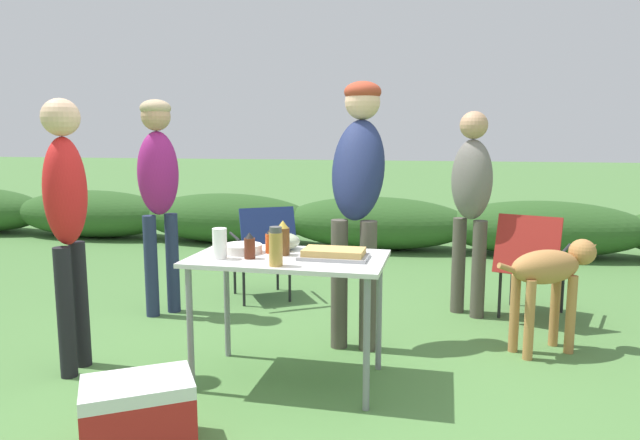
# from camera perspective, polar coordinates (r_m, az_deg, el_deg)

# --- Properties ---
(ground_plane) EXTENTS (60.00, 60.00, 0.00)m
(ground_plane) POSITION_cam_1_polar(r_m,az_deg,el_deg) (3.48, -3.07, -15.65)
(ground_plane) COLOR #4C7A3D
(shrub_hedge) EXTENTS (14.40, 0.90, 0.66)m
(shrub_hedge) POSITION_cam_1_polar(r_m,az_deg,el_deg) (7.22, 5.54, -0.30)
(shrub_hedge) COLOR #2D5623
(shrub_hedge) RESTS_ON ground
(folding_table) EXTENTS (1.10, 0.64, 0.74)m
(folding_table) POSITION_cam_1_polar(r_m,az_deg,el_deg) (3.27, -3.16, -4.97)
(folding_table) COLOR silver
(folding_table) RESTS_ON ground
(food_tray) EXTENTS (0.38, 0.23, 0.06)m
(food_tray) POSITION_cam_1_polar(r_m,az_deg,el_deg) (3.19, 1.40, -3.41)
(food_tray) COLOR #9E9EA3
(food_tray) RESTS_ON folding_table
(plate_stack) EXTENTS (0.23, 0.23, 0.05)m
(plate_stack) POSITION_cam_1_polar(r_m,az_deg,el_deg) (3.37, -7.78, -2.84)
(plate_stack) COLOR white
(plate_stack) RESTS_ON folding_table
(mixing_bowl) EXTENTS (0.19, 0.19, 0.10)m
(mixing_bowl) POSITION_cam_1_polar(r_m,az_deg,el_deg) (3.44, -3.62, -2.14)
(mixing_bowl) COLOR #ADBC99
(mixing_bowl) RESTS_ON folding_table
(paper_cup_stack) EXTENTS (0.08, 0.08, 0.17)m
(paper_cup_stack) POSITION_cam_1_polar(r_m,az_deg,el_deg) (3.22, -10.00, -2.33)
(paper_cup_stack) COLOR white
(paper_cup_stack) RESTS_ON folding_table
(bbq_sauce_bottle) EXTENTS (0.06, 0.06, 0.15)m
(bbq_sauce_bottle) POSITION_cam_1_polar(r_m,az_deg,el_deg) (3.20, -7.06, -2.61)
(bbq_sauce_bottle) COLOR #562314
(bbq_sauce_bottle) RESTS_ON folding_table
(spice_jar) EXTENTS (0.07, 0.07, 0.21)m
(spice_jar) POSITION_cam_1_polar(r_m,az_deg,el_deg) (3.00, -4.40, -2.70)
(spice_jar) COLOR #B2893D
(spice_jar) RESTS_ON folding_table
(beer_bottle) EXTENTS (0.08, 0.08, 0.20)m
(beer_bottle) POSITION_cam_1_polar(r_m,az_deg,el_deg) (3.27, -3.73, -1.87)
(beer_bottle) COLOR brown
(beer_bottle) RESTS_ON folding_table
(hot_sauce_bottle) EXTENTS (0.06, 0.06, 0.15)m
(hot_sauce_bottle) POSITION_cam_1_polar(r_m,az_deg,el_deg) (3.34, -5.00, -2.14)
(hot_sauce_bottle) COLOR #CC4214
(hot_sauce_bottle) RESTS_ON folding_table
(standing_person_with_beanie) EXTENTS (0.37, 0.51, 1.78)m
(standing_person_with_beanie) POSITION_cam_1_polar(r_m,az_deg,el_deg) (3.83, 3.85, 4.29)
(standing_person_with_beanie) COLOR #4C473D
(standing_person_with_beanie) RESTS_ON ground
(standing_person_in_navy_coat) EXTENTS (0.39, 0.40, 1.70)m
(standing_person_in_navy_coat) POSITION_cam_1_polar(r_m,az_deg,el_deg) (4.62, -15.86, 3.91)
(standing_person_in_navy_coat) COLOR #232D4C
(standing_person_in_navy_coat) RESTS_ON ground
(standing_person_in_dark_puffer) EXTENTS (0.25, 0.33, 1.63)m
(standing_person_in_dark_puffer) POSITION_cam_1_polar(r_m,az_deg,el_deg) (3.65, -24.03, 1.21)
(standing_person_in_dark_puffer) COLOR black
(standing_person_in_dark_puffer) RESTS_ON ground
(standing_person_in_gray_fleece) EXTENTS (0.42, 0.40, 1.61)m
(standing_person_in_gray_fleece) POSITION_cam_1_polar(r_m,az_deg,el_deg) (4.59, 14.88, 2.57)
(standing_person_in_gray_fleece) COLOR #4C473D
(standing_person_in_gray_fleece) RESTS_ON ground
(dog) EXTENTS (0.71, 0.50, 0.74)m
(dog) POSITION_cam_1_polar(r_m,az_deg,el_deg) (4.02, 22.05, -5.05)
(dog) COLOR #B27A42
(dog) RESTS_ON ground
(camp_chair_green_behind_table) EXTENTS (0.70, 0.74, 0.83)m
(camp_chair_green_behind_table) POSITION_cam_1_polar(r_m,az_deg,el_deg) (4.90, -5.62, -2.80)
(camp_chair_green_behind_table) COLOR navy
(camp_chair_green_behind_table) RESTS_ON ground
(camp_chair_near_hedge) EXTENTS (0.63, 0.71, 0.83)m
(camp_chair_near_hedge) POSITION_cam_1_polar(r_m,az_deg,el_deg) (4.69, 20.32, -3.81)
(camp_chair_near_hedge) COLOR maroon
(camp_chair_near_hedge) RESTS_ON ground
(cooler_box) EXTENTS (0.58, 0.53, 0.34)m
(cooler_box) POSITION_cam_1_polar(r_m,az_deg,el_deg) (2.83, -17.69, -18.19)
(cooler_box) COLOR #B21E1E
(cooler_box) RESTS_ON ground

